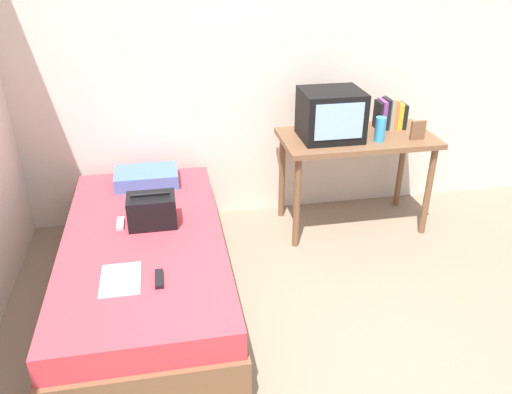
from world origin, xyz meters
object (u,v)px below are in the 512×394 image
object	(u,v)px
bed	(147,268)
remote_silver	(120,224)
handbag	(152,210)
desk	(356,148)
tv	(331,115)
pillow	(147,177)
book_row	(390,114)
water_bottle	(380,129)
remote_dark	(159,279)
picture_frame	(418,130)
magazine	(121,279)

from	to	relation	value
bed	remote_silver	size ratio (longest dim) A/B	13.89
handbag	desk	bearing A→B (deg)	19.72
bed	tv	world-z (taller)	tv
bed	tv	distance (m)	1.70
tv	handbag	size ratio (longest dim) A/B	1.47
pillow	remote_silver	xyz separation A→B (m)	(-0.16, -0.59, -0.04)
desk	pillow	xyz separation A→B (m)	(-1.59, 0.06, -0.14)
book_row	handbag	distance (m)	2.00
water_bottle	remote_dark	bearing A→B (deg)	-147.85
desk	handbag	bearing A→B (deg)	-160.28
picture_frame	magazine	distance (m)	2.37
desk	picture_frame	xyz separation A→B (m)	(0.40, -0.15, 0.17)
remote_dark	remote_silver	distance (m)	0.68
handbag	magazine	world-z (taller)	handbag
desk	pillow	world-z (taller)	desk
tv	handbag	distance (m)	1.48
water_bottle	book_row	world-z (taller)	book_row
water_bottle	picture_frame	world-z (taller)	water_bottle
bed	pillow	xyz separation A→B (m)	(0.02, 0.74, 0.29)
remote_dark	water_bottle	bearing A→B (deg)	32.15
bed	remote_dark	world-z (taller)	remote_dark
bed	handbag	bearing A→B (deg)	62.66
tv	remote_dark	bearing A→B (deg)	-138.25
bed	water_bottle	size ratio (longest dim) A/B	11.05
picture_frame	magazine	world-z (taller)	picture_frame
handbag	tv	bearing A→B (deg)	22.55
handbag	pillow	bearing A→B (deg)	93.76
tv	pillow	distance (m)	1.43
picture_frame	tv	bearing A→B (deg)	166.60
magazine	remote_silver	distance (m)	0.59
bed	book_row	bearing A→B (deg)	22.78
tv	remote_dark	distance (m)	1.80
pillow	remote_silver	bearing A→B (deg)	-105.55
tv	handbag	bearing A→B (deg)	-157.45
tv	book_row	distance (m)	0.55
desk	remote_silver	distance (m)	1.84
remote_silver	remote_dark	bearing A→B (deg)	-69.99
desk	bed	bearing A→B (deg)	-157.15
pillow	magazine	size ratio (longest dim) A/B	1.58
water_bottle	handbag	distance (m)	1.74
tv	book_row	xyz separation A→B (m)	(0.53, 0.13, -0.07)
tv	remote_dark	xyz separation A→B (m)	(-1.30, -1.16, -0.46)
desk	magazine	distance (m)	2.07
book_row	desk	bearing A→B (deg)	-157.59
water_bottle	remote_silver	bearing A→B (deg)	-168.13
remote_silver	pillow	bearing A→B (deg)	74.45
desk	book_row	world-z (taller)	book_row
handbag	remote_silver	xyz separation A→B (m)	(-0.20, 0.03, -0.09)
tv	water_bottle	size ratio (longest dim) A/B	2.43
remote_dark	desk	bearing A→B (deg)	37.39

